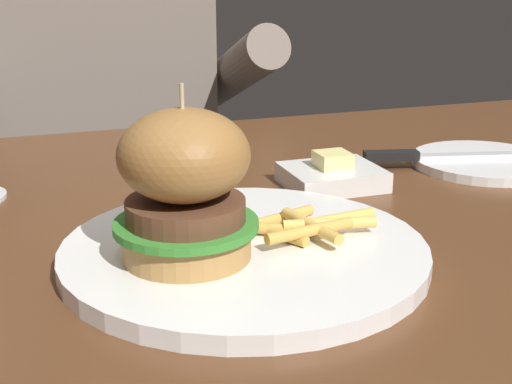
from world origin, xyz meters
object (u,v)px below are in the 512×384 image
burger_sandwich (185,185)px  table_knife (441,156)px  bread_plate (484,162)px  butter_dish (332,175)px  diner_person (108,192)px  main_plate (244,252)px

burger_sandwich → table_knife: burger_sandwich is taller
burger_sandwich → bread_plate: (0.38, 0.17, -0.06)m
table_knife → butter_dish: (-0.14, -0.02, -0.00)m
table_knife → diner_person: bearing=116.9°
burger_sandwich → butter_dish: burger_sandwich is taller
main_plate → burger_sandwich: size_ratio=2.21×
butter_dish → table_knife: bearing=9.3°
burger_sandwich → bread_plate: burger_sandwich is taller
bread_plate → table_knife: 0.05m
diner_person → bread_plate: bearing=-59.9°
main_plate → burger_sandwich: burger_sandwich is taller
burger_sandwich → butter_dish: 0.25m
butter_dish → diner_person: 0.65m
burger_sandwich → bread_plate: 0.42m
butter_dish → main_plate: bearing=-133.9°
bread_plate → main_plate: bearing=-154.5°
main_plate → burger_sandwich: bearing=-168.1°
diner_person → burger_sandwich: bearing=-92.9°
bread_plate → butter_dish: bearing=-176.6°
main_plate → butter_dish: 0.21m
table_knife → butter_dish: bearing=-170.7°
table_knife → diner_person: 0.68m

